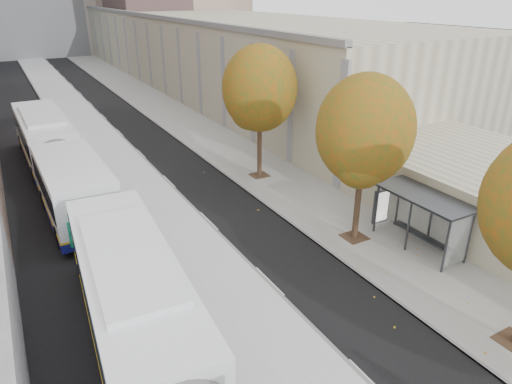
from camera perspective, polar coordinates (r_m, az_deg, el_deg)
bus_platform at (r=38.01m, az=-19.60°, el=6.27°), size 4.25×150.00×0.15m
sidewalk at (r=40.01m, az=-8.27°, el=8.19°), size 4.75×150.00×0.08m
building_tan at (r=70.04m, az=-8.61°, el=18.13°), size 18.00×92.00×8.00m
bus_shelter at (r=21.19m, az=20.54°, el=-1.33°), size 1.90×4.40×2.53m
tree_c at (r=20.01m, az=13.45°, el=7.51°), size 4.20×4.20×7.28m
tree_d at (r=27.06m, az=0.46°, el=12.78°), size 4.40×4.40×7.60m
bus_far at (r=29.57m, az=-23.78°, el=4.21°), size 3.22×19.10×3.17m
distant_car at (r=47.08m, az=-25.78°, el=9.25°), size 1.81×4.02×1.34m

